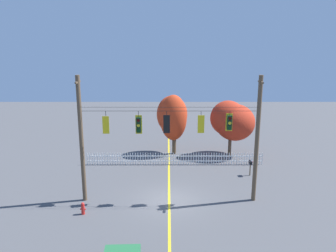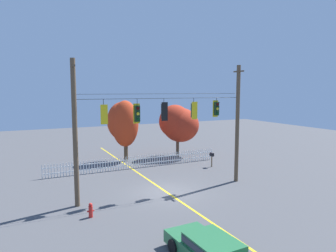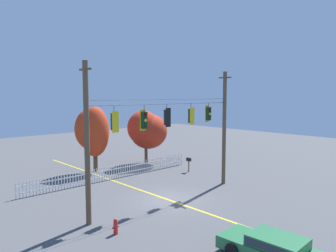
% 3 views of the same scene
% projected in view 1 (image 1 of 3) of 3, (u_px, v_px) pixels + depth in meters
% --- Properties ---
extents(ground, '(80.00, 80.00, 0.00)m').
position_uv_depth(ground, '(168.00, 200.00, 23.56)').
color(ground, '#4C4C4F').
extents(lane_centerline_stripe, '(0.16, 36.00, 0.01)m').
position_uv_depth(lane_centerline_stripe, '(168.00, 200.00, 23.56)').
color(lane_centerline_stripe, gold).
rests_on(lane_centerline_stripe, ground).
extents(signal_support_span, '(11.98, 1.10, 8.64)m').
position_uv_depth(signal_support_span, '(168.00, 139.00, 22.51)').
color(signal_support_span, brown).
rests_on(signal_support_span, ground).
extents(traffic_signal_northbound_secondary, '(0.43, 0.38, 1.49)m').
position_uv_depth(traffic_signal_northbound_secondary, '(105.00, 125.00, 22.24)').
color(traffic_signal_northbound_secondary, black).
extents(traffic_signal_westbound_side, '(0.43, 0.38, 1.57)m').
position_uv_depth(traffic_signal_westbound_side, '(137.00, 125.00, 22.27)').
color(traffic_signal_westbound_side, black).
extents(traffic_signal_southbound_primary, '(0.43, 0.38, 1.46)m').
position_uv_depth(traffic_signal_southbound_primary, '(165.00, 124.00, 22.24)').
color(traffic_signal_southbound_primary, black).
extents(traffic_signal_eastbound_side, '(0.43, 0.38, 1.45)m').
position_uv_depth(traffic_signal_eastbound_side, '(199.00, 124.00, 22.25)').
color(traffic_signal_eastbound_side, black).
extents(traffic_signal_northbound_primary, '(0.43, 0.38, 1.37)m').
position_uv_depth(traffic_signal_northbound_primary, '(228.00, 123.00, 22.26)').
color(traffic_signal_northbound_primary, black).
extents(white_picket_fence, '(15.68, 0.06, 1.10)m').
position_uv_depth(white_picket_fence, '(173.00, 159.00, 30.25)').
color(white_picket_fence, white).
rests_on(white_picket_fence, ground).
extents(autumn_maple_near_fence, '(2.96, 2.74, 5.87)m').
position_uv_depth(autumn_maple_near_fence, '(171.00, 116.00, 32.56)').
color(autumn_maple_near_fence, brown).
rests_on(autumn_maple_near_fence, ground).
extents(autumn_maple_mid, '(4.25, 3.66, 5.37)m').
position_uv_depth(autumn_maple_mid, '(231.00, 121.00, 32.10)').
color(autumn_maple_mid, brown).
rests_on(autumn_maple_mid, ground).
extents(fire_hydrant, '(0.38, 0.22, 0.80)m').
position_uv_depth(fire_hydrant, '(81.00, 209.00, 21.49)').
color(fire_hydrant, red).
rests_on(fire_hydrant, ground).
extents(roadside_mailbox, '(0.25, 0.44, 1.29)m').
position_uv_depth(roadside_mailbox, '(249.00, 163.00, 27.68)').
color(roadside_mailbox, brown).
rests_on(roadside_mailbox, ground).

